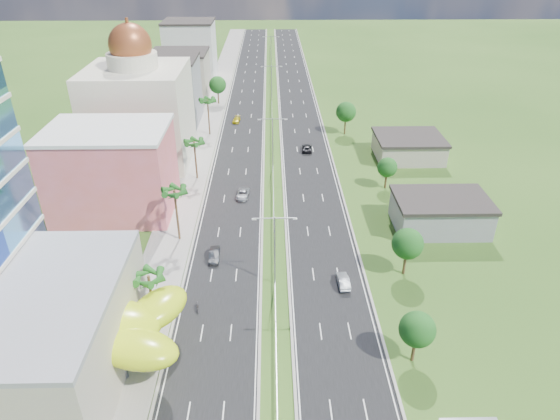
{
  "coord_description": "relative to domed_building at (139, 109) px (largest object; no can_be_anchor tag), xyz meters",
  "views": [
    {
      "loc": [
        -0.4,
        -47.25,
        44.26
      ],
      "look_at": [
        0.9,
        18.99,
        7.0
      ],
      "focal_mm": 32.0,
      "sensor_mm": 36.0,
      "label": 1
    }
  ],
  "objects": [
    {
      "name": "streetlight_median_c",
      "position": [
        28.0,
        -5.0,
        -4.61
      ],
      "size": [
        6.04,
        0.25,
        11.0
      ],
      "color": "gray",
      "rests_on": "ground"
    },
    {
      "name": "car_yellow_far_left",
      "position": [
        18.6,
        24.05,
        -10.7
      ],
      "size": [
        2.13,
        4.36,
        1.22
      ],
      "primitive_type": "imported",
      "rotation": [
        0.0,
        0.0,
        -0.1
      ],
      "color": "gold",
      "rests_on": "road_left"
    },
    {
      "name": "streetlight_median_d",
      "position": [
        28.0,
        40.0,
        -4.61
      ],
      "size": [
        6.04,
        0.25,
        11.0
      ],
      "color": "gray",
      "rests_on": "ground"
    },
    {
      "name": "car_silver_right",
      "position": [
        37.71,
        -45.61,
        -10.61
      ],
      "size": [
        1.69,
        4.34,
        1.41
      ],
      "primitive_type": "imported",
      "rotation": [
        0.0,
        0.0,
        3.19
      ],
      "color": "#A9ACB0",
      "rests_on": "road_right"
    },
    {
      "name": "shed_near",
      "position": [
        56.0,
        -30.0,
        -8.85
      ],
      "size": [
        15.0,
        10.0,
        5.0
      ],
      "primitive_type": "cube",
      "color": "gray",
      "rests_on": "ground"
    },
    {
      "name": "leafy_tree_lfar",
      "position": [
        12.5,
        40.0,
        -5.78
      ],
      "size": [
        4.9,
        4.9,
        8.05
      ],
      "color": "#47301C",
      "rests_on": "ground"
    },
    {
      "name": "leafy_tree_rc",
      "position": [
        50.0,
        -15.0,
        -6.98
      ],
      "size": [
        3.85,
        3.85,
        6.33
      ],
      "color": "#47301C",
      "rests_on": "ground"
    },
    {
      "name": "lime_canopy",
      "position": [
        8.0,
        -59.0,
        -6.36
      ],
      "size": [
        18.0,
        15.0,
        7.4
      ],
      "color": "#BCD715",
      "rests_on": "ground"
    },
    {
      "name": "car_silver_mid_left",
      "position": [
        22.19,
        -18.49,
        -10.67
      ],
      "size": [
        2.61,
        4.86,
        1.3
      ],
      "primitive_type": "imported",
      "rotation": [
        0.0,
        0.0,
        -0.1
      ],
      "color": "#929498",
      "rests_on": "road_left"
    },
    {
      "name": "leafy_tree_rd",
      "position": [
        46.0,
        15.0,
        -5.78
      ],
      "size": [
        4.9,
        4.9,
        8.05
      ],
      "color": "#47301C",
      "rests_on": "ground"
    },
    {
      "name": "midrise_grey",
      "position": [
        1.0,
        25.0,
        -3.35
      ],
      "size": [
        16.0,
        15.0,
        16.0
      ],
      "primitive_type": "cube",
      "color": "gray",
      "rests_on": "ground"
    },
    {
      "name": "streetlight_median_b",
      "position": [
        28.0,
        -45.0,
        -4.61
      ],
      "size": [
        6.04,
        0.25,
        11.0
      ],
      "color": "gray",
      "rests_on": "ground"
    },
    {
      "name": "palm_tree_e",
      "position": [
        12.5,
        15.0,
        -3.05
      ],
      "size": [
        3.6,
        3.6,
        9.4
      ],
      "color": "#47301C",
      "rests_on": "ground"
    },
    {
      "name": "leafy_tree_ra",
      "position": [
        44.0,
        -60.0,
        -6.58
      ],
      "size": [
        4.2,
        4.2,
        6.9
      ],
      "color": "#47301C",
      "rests_on": "ground"
    },
    {
      "name": "palm_tree_b",
      "position": [
        12.5,
        -53.0,
        -4.29
      ],
      "size": [
        3.6,
        3.6,
        8.1
      ],
      "color": "#47301C",
      "rests_on": "ground"
    },
    {
      "name": "road_right",
      "position": [
        35.5,
        35.0,
        -11.33
      ],
      "size": [
        11.0,
        260.0,
        0.04
      ],
      "primitive_type": "cube",
      "color": "black",
      "rests_on": "ground"
    },
    {
      "name": "streetlight_median_e",
      "position": [
        28.0,
        85.0,
        -4.61
      ],
      "size": [
        6.04,
        0.25,
        11.0
      ],
      "color": "gray",
      "rests_on": "ground"
    },
    {
      "name": "domed_building",
      "position": [
        0.0,
        0.0,
        0.0
      ],
      "size": [
        20.0,
        20.0,
        28.7
      ],
      "color": "beige",
      "rests_on": "ground"
    },
    {
      "name": "midrise_white",
      "position": [
        1.0,
        70.0,
        -2.35
      ],
      "size": [
        16.0,
        15.0,
        18.0
      ],
      "primitive_type": "cube",
      "color": "silver",
      "rests_on": "ground"
    },
    {
      "name": "car_dark_far_right",
      "position": [
        35.88,
        4.07,
        -10.65
      ],
      "size": [
        2.54,
        4.94,
        1.33
      ],
      "primitive_type": "imported",
      "rotation": [
        0.0,
        0.0,
        3.07
      ],
      "color": "black",
      "rests_on": "road_right"
    },
    {
      "name": "car_dark_left",
      "position": [
        18.78,
        -38.76,
        -10.6
      ],
      "size": [
        1.65,
        4.37,
        1.43
      ],
      "primitive_type": "imported",
      "rotation": [
        0.0,
        0.0,
        0.03
      ],
      "color": "black",
      "rests_on": "road_left"
    },
    {
      "name": "sidewalk_left",
      "position": [
        11.0,
        35.0,
        -11.29
      ],
      "size": [
        7.0,
        260.0,
        0.12
      ],
      "primitive_type": "cube",
      "color": "gray",
      "rests_on": "ground"
    },
    {
      "name": "shed_far",
      "position": [
        58.0,
        -0.0,
        -9.15
      ],
      "size": [
        14.0,
        12.0,
        4.4
      ],
      "primitive_type": "cube",
      "color": "#ABA18D",
      "rests_on": "ground"
    },
    {
      "name": "median_guardrail",
      "position": [
        28.0,
        16.99,
        -10.74
      ],
      "size": [
        0.1,
        216.06,
        0.76
      ],
      "color": "gray",
      "rests_on": "ground"
    },
    {
      "name": "palm_tree_c",
      "position": [
        12.5,
        -33.0,
        -2.85
      ],
      "size": [
        3.6,
        3.6,
        9.6
      ],
      "color": "#47301C",
      "rests_on": "ground"
    },
    {
      "name": "road_left",
      "position": [
        20.5,
        35.0,
        -11.33
      ],
      "size": [
        11.0,
        260.0,
        0.04
      ],
      "primitive_type": "cube",
      "color": "black",
      "rests_on": "ground"
    },
    {
      "name": "palm_tree_d",
      "position": [
        12.5,
        -10.0,
        -3.81
      ],
      "size": [
        3.6,
        3.6,
        8.6
      ],
      "color": "#47301C",
      "rests_on": "ground"
    },
    {
      "name": "leafy_tree_rb",
      "position": [
        47.0,
        -43.0,
        -6.18
      ],
      "size": [
        4.55,
        4.55,
        7.47
      ],
      "color": "#47301C",
      "rests_on": "ground"
    },
    {
      "name": "ground",
      "position": [
        28.0,
        -55.0,
        -11.35
      ],
      "size": [
        500.0,
        500.0,
        0.0
      ],
      "primitive_type": "plane",
      "color": "#2D5119",
      "rests_on": "ground"
    },
    {
      "name": "pink_shophouse",
      "position": [
        0.0,
        -23.0,
        -3.85
      ],
      "size": [
        20.0,
        15.0,
        15.0
      ],
      "primitive_type": "cube",
      "color": "#D95C59",
      "rests_on": "ground"
    },
    {
      "name": "midrise_beige",
      "position": [
        1.0,
        47.0,
        -4.85
      ],
      "size": [
        16.0,
        15.0,
        13.0
      ],
      "primitive_type": "cube",
      "color": "#ABA18D",
      "rests_on": "ground"
    },
    {
      "name": "motorcycle",
      "position": [
        17.64,
        -50.5,
        -10.67
      ],
      "size": [
        0.88,
        2.08,
        1.29
      ],
      "primitive_type": "imported",
      "rotation": [
        0.0,
        0.0,
        0.14
      ],
      "color": "black",
      "rests_on": "road_left"
    }
  ]
}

